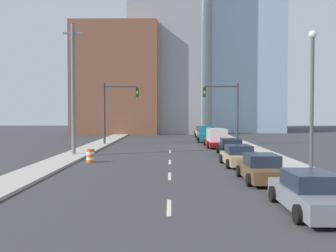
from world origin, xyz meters
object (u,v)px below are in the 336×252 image
(traffic_barrel, at_px, (90,156))
(street_lamp, at_px, (312,92))
(utility_pole_left_mid, at_px, (73,88))
(sedan_orange, at_px, (202,131))
(sedan_gray, at_px, (310,194))
(sedan_white, at_px, (204,133))
(traffic_signal_left, at_px, (114,105))
(sedan_black, at_px, (231,147))
(sedan_tan, at_px, (239,156))
(box_truck_red, at_px, (216,138))
(traffic_signal_right, at_px, (228,105))
(pickup_truck_teal, at_px, (207,135))
(sedan_brown, at_px, (262,169))

(traffic_barrel, xyz_separation_m, street_lamp, (13.46, -5.47, 4.19))
(utility_pole_left_mid, height_order, sedan_orange, utility_pole_left_mid)
(sedan_gray, distance_m, sedan_white, 39.64)
(traffic_signal_left, distance_m, street_lamp, 24.53)
(traffic_barrel, xyz_separation_m, sedan_black, (10.64, 4.75, 0.17))
(street_lamp, height_order, sedan_tan, street_lamp)
(street_lamp, xyz_separation_m, box_truck_red, (-3.10, 17.61, -3.76))
(traffic_signal_right, height_order, pickup_truck_teal, traffic_signal_right)
(traffic_signal_left, height_order, utility_pole_left_mid, utility_pole_left_mid)
(pickup_truck_teal, bearing_deg, sedan_white, 88.65)
(traffic_barrel, distance_m, sedan_white, 28.47)
(traffic_signal_left, height_order, traffic_signal_right, same)
(sedan_tan, relative_size, box_truck_red, 0.71)
(pickup_truck_teal, bearing_deg, sedan_brown, -88.67)
(traffic_signal_right, height_order, sedan_tan, traffic_signal_right)
(utility_pole_left_mid, height_order, sedan_gray, utility_pole_left_mid)
(sedan_tan, bearing_deg, traffic_signal_right, 82.33)
(sedan_tan, height_order, sedan_white, sedan_white)
(traffic_signal_right, distance_m, street_lamp, 20.17)
(traffic_signal_left, distance_m, traffic_barrel, 15.15)
(street_lamp, height_order, sedan_brown, street_lamp)
(utility_pole_left_mid, height_order, box_truck_red, utility_pole_left_mid)
(sedan_brown, distance_m, pickup_truck_teal, 27.05)
(traffic_signal_right, xyz_separation_m, sedan_brown, (-1.62, -21.85, -3.70))
(street_lamp, bearing_deg, sedan_orange, 94.58)
(traffic_signal_right, relative_size, street_lamp, 0.85)
(box_truck_red, distance_m, sedan_orange, 19.47)
(pickup_truck_teal, xyz_separation_m, sedan_orange, (0.41, 11.77, -0.10))
(traffic_signal_left, distance_m, sedan_black, 15.41)
(traffic_barrel, bearing_deg, sedan_tan, -8.58)
(traffic_signal_right, xyz_separation_m, utility_pole_left_mid, (-14.19, -10.38, 1.17))
(sedan_gray, bearing_deg, traffic_signal_left, 112.05)
(utility_pole_left_mid, distance_m, sedan_brown, 17.69)
(traffic_signal_left, xyz_separation_m, box_truck_red, (10.95, -2.49, -3.43))
(traffic_signal_right, bearing_deg, traffic_signal_left, 180.00)
(traffic_signal_left, height_order, sedan_black, traffic_signal_left)
(sedan_black, xyz_separation_m, sedan_orange, (-0.15, 26.85, 0.02))
(sedan_brown, bearing_deg, box_truck_red, 89.82)
(traffic_signal_right, xyz_separation_m, sedan_orange, (-1.42, 16.97, -3.67))
(pickup_truck_teal, bearing_deg, sedan_tan, -88.92)
(traffic_barrel, relative_size, sedan_orange, 0.22)
(traffic_signal_left, xyz_separation_m, street_lamp, (14.04, -20.11, 0.33))
(traffic_barrel, height_order, street_lamp, street_lamp)
(utility_pole_left_mid, xyz_separation_m, box_truck_red, (12.64, 7.89, -4.60))
(utility_pole_left_mid, relative_size, sedan_gray, 2.28)
(pickup_truck_teal, bearing_deg, traffic_signal_left, -153.10)
(traffic_signal_right, bearing_deg, utility_pole_left_mid, -143.81)
(sedan_tan, bearing_deg, utility_pole_left_mid, 153.60)
(traffic_signal_left, xyz_separation_m, sedan_black, (11.23, -9.88, -3.69))
(traffic_barrel, relative_size, sedan_white, 0.21)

